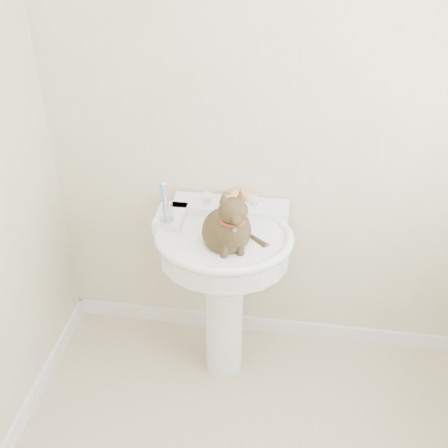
% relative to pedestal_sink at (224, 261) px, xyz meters
% --- Properties ---
extents(wall_back, '(2.20, 0.00, 2.50)m').
position_rel_pedestal_sink_xyz_m(wall_back, '(0.22, 0.29, 0.57)').
color(wall_back, beige).
rests_on(wall_back, ground).
extents(baseboard_back, '(2.20, 0.02, 0.09)m').
position_rel_pedestal_sink_xyz_m(baseboard_back, '(0.22, 0.28, -0.64)').
color(baseboard_back, white).
rests_on(baseboard_back, floor).
extents(pedestal_sink, '(0.63, 0.62, 0.87)m').
position_rel_pedestal_sink_xyz_m(pedestal_sink, '(0.00, 0.00, 0.00)').
color(pedestal_sink, white).
rests_on(pedestal_sink, floor).
extents(faucet, '(0.28, 0.12, 0.14)m').
position_rel_pedestal_sink_xyz_m(faucet, '(0.00, 0.16, 0.23)').
color(faucet, silver).
rests_on(faucet, pedestal_sink).
extents(soap_bar, '(0.09, 0.06, 0.03)m').
position_rel_pedestal_sink_xyz_m(soap_bar, '(0.04, 0.25, 0.20)').
color(soap_bar, '#F69938').
rests_on(soap_bar, pedestal_sink).
extents(toothbrush_cup, '(0.07, 0.07, 0.19)m').
position_rel_pedestal_sink_xyz_m(toothbrush_cup, '(-0.26, 0.01, 0.24)').
color(toothbrush_cup, silver).
rests_on(toothbrush_cup, pedestal_sink).
extents(cat, '(0.23, 0.29, 0.43)m').
position_rel_pedestal_sink_xyz_m(cat, '(0.03, -0.08, 0.23)').
color(cat, '#48361C').
rests_on(cat, pedestal_sink).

